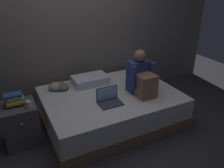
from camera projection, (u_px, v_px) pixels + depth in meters
name	position (u px, v px, depth m)	size (l,w,h in m)	color
ground_plane	(107.00, 134.00, 3.34)	(8.00, 8.00, 0.00)	#2D2D33
wall_back	(75.00, 26.00, 3.74)	(5.60, 0.10, 2.70)	#605B56
bed	(110.00, 107.00, 3.57)	(2.00, 1.50, 0.48)	#7A6047
nightstand	(21.00, 124.00, 3.09)	(0.44, 0.46, 0.57)	#474442
person_sitting	(141.00, 78.00, 3.36)	(0.39, 0.44, 0.66)	navy
laptop	(109.00, 99.00, 3.17)	(0.32, 0.23, 0.22)	#333842
pillow	(90.00, 80.00, 3.74)	(0.56, 0.36, 0.13)	silver
book_stack	(14.00, 99.00, 2.95)	(0.24, 0.17, 0.15)	brown
mug	(29.00, 104.00, 2.90)	(0.08, 0.08, 0.09)	#BCB2A3
clothes_pile	(59.00, 86.00, 3.55)	(0.31, 0.25, 0.12)	gray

